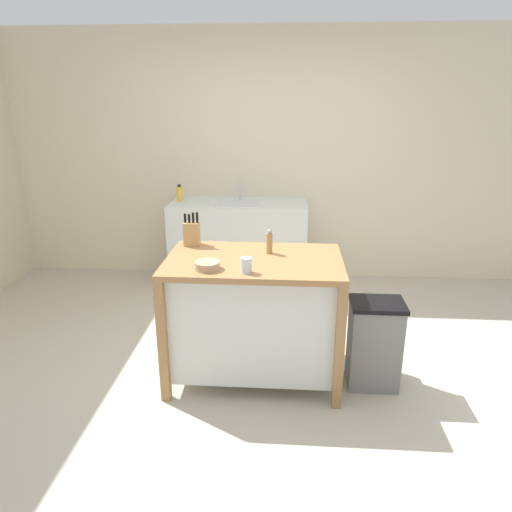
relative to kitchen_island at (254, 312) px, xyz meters
name	(u,v)px	position (x,y,z in m)	size (l,w,h in m)	color
ground_plane	(259,372)	(0.03, 0.02, -0.50)	(6.66, 6.66, 0.00)	#BCB29E
wall_back	(271,158)	(0.03, 2.10, 0.80)	(5.66, 0.10, 2.60)	beige
kitchen_island	(254,312)	(0.00, 0.00, 0.00)	(1.19, 0.75, 0.89)	#9E7042
knife_block	(192,233)	(-0.47, 0.27, 0.48)	(0.11, 0.09, 0.25)	tan
bowl_ceramic_wide	(207,265)	(-0.28, -0.22, 0.42)	(0.16, 0.16, 0.05)	tan
drinking_cup	(246,265)	(-0.03, -0.26, 0.44)	(0.07, 0.07, 0.10)	silver
pepper_grinder	(269,242)	(0.10, 0.12, 0.47)	(0.04, 0.04, 0.17)	#AD7F4C
trash_bin	(374,344)	(0.83, -0.06, -0.18)	(0.36, 0.28, 0.63)	slate
sink_counter	(239,243)	(-0.29, 1.75, -0.05)	(1.41, 0.60, 0.89)	silver
sink_faucet	(240,189)	(-0.29, 1.89, 0.50)	(0.02, 0.02, 0.22)	#B7BCC1
bottle_spray_cleaner	(180,194)	(-0.90, 1.75, 0.47)	(0.06, 0.06, 0.18)	yellow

